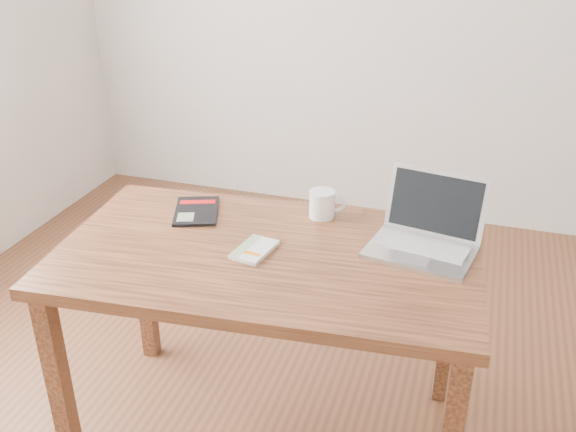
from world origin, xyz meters
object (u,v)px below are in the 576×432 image
(desk, at_px, (267,275))
(black_guidebook, at_px, (196,211))
(white_guidebook, at_px, (254,250))
(laptop, at_px, (426,234))
(coffee_mug, at_px, (323,204))

(desk, height_order, black_guidebook, black_guidebook)
(white_guidebook, height_order, laptop, laptop)
(white_guidebook, distance_m, black_guidebook, 0.35)
(desk, bearing_deg, white_guidebook, -159.55)
(desk, height_order, white_guidebook, white_guidebook)
(laptop, xyz_separation_m, coffee_mug, (-0.36, 0.11, 0.00))
(white_guidebook, bearing_deg, laptop, 29.93)
(black_guidebook, bearing_deg, laptop, -21.25)
(desk, distance_m, black_guidebook, 0.38)
(desk, distance_m, laptop, 0.51)
(laptop, distance_m, coffee_mug, 0.38)
(black_guidebook, distance_m, laptop, 0.79)
(laptop, bearing_deg, black_guidebook, -170.31)
(desk, xyz_separation_m, black_guidebook, (-0.32, 0.18, 0.10))
(coffee_mug, bearing_deg, white_guidebook, -136.03)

